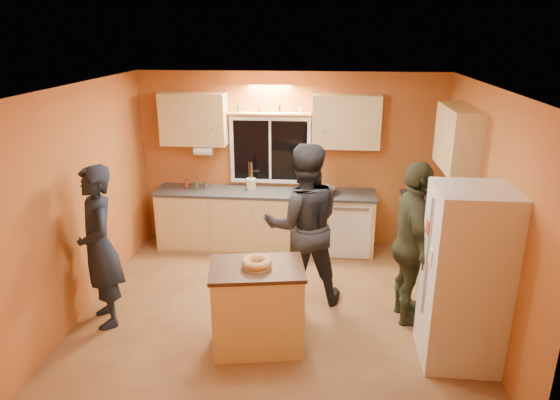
# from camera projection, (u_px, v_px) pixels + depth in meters

# --- Properties ---
(ground) EXTENTS (4.50, 4.50, 0.00)m
(ground) POSITION_uv_depth(u_px,v_px,m) (278.00, 306.00, 6.00)
(ground) COLOR brown
(ground) RESTS_ON ground
(room_shell) EXTENTS (4.54, 4.04, 2.61)m
(room_shell) POSITION_uv_depth(u_px,v_px,m) (291.00, 168.00, 5.85)
(room_shell) COLOR #B75A2F
(room_shell) RESTS_ON ground
(back_counter) EXTENTS (4.23, 0.62, 0.90)m
(back_counter) POSITION_uv_depth(u_px,v_px,m) (289.00, 220.00, 7.45)
(back_counter) COLOR #E3BF77
(back_counter) RESTS_ON ground
(right_counter) EXTENTS (0.62, 1.84, 0.90)m
(right_counter) POSITION_uv_depth(u_px,v_px,m) (438.00, 261.00, 6.15)
(right_counter) COLOR #E3BF77
(right_counter) RESTS_ON ground
(refrigerator) EXTENTS (0.72, 0.70, 1.80)m
(refrigerator) POSITION_uv_depth(u_px,v_px,m) (465.00, 278.00, 4.79)
(refrigerator) COLOR silver
(refrigerator) RESTS_ON ground
(island) EXTENTS (1.04, 0.79, 0.91)m
(island) POSITION_uv_depth(u_px,v_px,m) (257.00, 306.00, 5.12)
(island) COLOR #E3BF77
(island) RESTS_ON ground
(bundt_pastry) EXTENTS (0.31, 0.31, 0.09)m
(bundt_pastry) POSITION_uv_depth(u_px,v_px,m) (257.00, 263.00, 4.96)
(bundt_pastry) COLOR tan
(bundt_pastry) RESTS_ON island
(person_left) EXTENTS (0.74, 0.80, 1.83)m
(person_left) POSITION_uv_depth(u_px,v_px,m) (100.00, 247.00, 5.42)
(person_left) COLOR black
(person_left) RESTS_ON ground
(person_center) EXTENTS (1.07, 0.90, 1.96)m
(person_center) POSITION_uv_depth(u_px,v_px,m) (303.00, 225.00, 5.86)
(person_center) COLOR black
(person_center) RESTS_ON ground
(person_right) EXTENTS (0.53, 1.12, 1.86)m
(person_right) POSITION_uv_depth(u_px,v_px,m) (413.00, 244.00, 5.45)
(person_right) COLOR #343824
(person_right) RESTS_ON ground
(mixing_bowl) EXTENTS (0.49, 0.49, 0.09)m
(mixing_bowl) POSITION_uv_depth(u_px,v_px,m) (324.00, 190.00, 7.24)
(mixing_bowl) COLOR #311E10
(mixing_bowl) RESTS_ON back_counter
(utensil_crock) EXTENTS (0.14, 0.14, 0.17)m
(utensil_crock) POSITION_uv_depth(u_px,v_px,m) (251.00, 184.00, 7.39)
(utensil_crock) COLOR beige
(utensil_crock) RESTS_ON back_counter
(potted_plant) EXTENTS (0.26, 0.22, 0.29)m
(potted_plant) POSITION_uv_depth(u_px,v_px,m) (454.00, 222.00, 5.77)
(potted_plant) COLOR gray
(potted_plant) RESTS_ON right_counter
(red_box) EXTENTS (0.19, 0.16, 0.07)m
(red_box) POSITION_uv_depth(u_px,v_px,m) (425.00, 203.00, 6.73)
(red_box) COLOR #AF331B
(red_box) RESTS_ON right_counter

